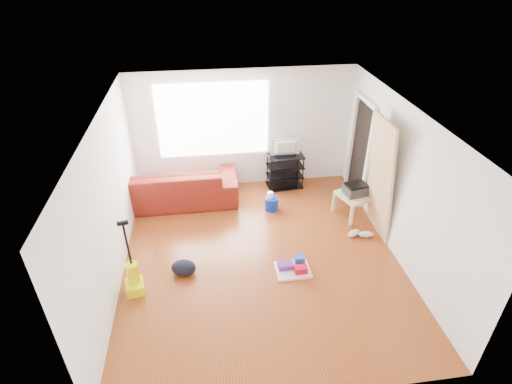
{
  "coord_description": "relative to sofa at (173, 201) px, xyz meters",
  "views": [
    {
      "loc": [
        -0.78,
        -5.06,
        4.5
      ],
      "look_at": [
        0.0,
        0.6,
        0.93
      ],
      "focal_mm": 28.0,
      "sensor_mm": 36.0,
      "label": 1
    }
  ],
  "objects": [
    {
      "name": "cleaning_tray",
      "position": [
        2.0,
        -2.33,
        0.06
      ],
      "size": [
        0.56,
        0.45,
        0.2
      ],
      "rotation": [
        0.0,
        0.0,
        0.01
      ],
      "color": "white",
      "rests_on": "ground"
    },
    {
      "name": "tv",
      "position": [
        2.37,
        0.27,
        0.92
      ],
      "size": [
        0.61,
        0.08,
        0.35
      ],
      "primitive_type": "imported",
      "rotation": [
        0.0,
        0.0,
        3.14
      ],
      "color": "black",
      "rests_on": "tv_stand"
    },
    {
      "name": "bucket",
      "position": [
        1.95,
        -0.56,
        0.0
      ],
      "size": [
        0.32,
        0.32,
        0.27
      ],
      "primitive_type": "cylinder",
      "rotation": [
        0.0,
        0.0,
        0.25
      ],
      "color": "#0C23A7",
      "rests_on": "ground"
    },
    {
      "name": "door_panel",
      "position": [
        3.66,
        -1.49,
        0.0
      ],
      "size": [
        0.27,
        0.88,
        2.19
      ],
      "primitive_type": "cube",
      "rotation": [
        0.0,
        -0.1,
        0.0
      ],
      "color": "tan",
      "rests_on": "ground"
    },
    {
      "name": "sneakers",
      "position": [
        3.38,
        -1.64,
        0.06
      ],
      "size": [
        0.5,
        0.26,
        0.11
      ],
      "rotation": [
        0.0,
        0.0,
        0.05
      ],
      "color": "silver",
      "rests_on": "ground"
    },
    {
      "name": "vacuum",
      "position": [
        -0.47,
        -2.43,
        0.23
      ],
      "size": [
        0.31,
        0.34,
        1.25
      ],
      "rotation": [
        0.0,
        0.0,
        0.17
      ],
      "color": "#DEDF06",
      "rests_on": "ground"
    },
    {
      "name": "printer",
      "position": [
        3.48,
        -0.96,
        0.58
      ],
      "size": [
        0.47,
        0.39,
        0.22
      ],
      "rotation": [
        0.0,
        0.0,
        0.19
      ],
      "color": "#2A2A2A",
      "rests_on": "side_table"
    },
    {
      "name": "toilet_paper",
      "position": [
        1.92,
        -0.53,
        0.19
      ],
      "size": [
        0.12,
        0.12,
        0.11
      ],
      "primitive_type": "cylinder",
      "color": "white",
      "rests_on": "bucket"
    },
    {
      "name": "sofa",
      "position": [
        0.0,
        0.0,
        0.0
      ],
      "size": [
        2.61,
        1.02,
        0.76
      ],
      "primitive_type": "imported",
      "rotation": [
        0.0,
        0.0,
        3.14
      ],
      "color": "#56150C",
      "rests_on": "ground"
    },
    {
      "name": "tv_stand",
      "position": [
        2.37,
        0.27,
        0.38
      ],
      "size": [
        0.78,
        0.48,
        0.75
      ],
      "rotation": [
        0.0,
        0.0,
        0.08
      ],
      "color": "black",
      "rests_on": "ground"
    },
    {
      "name": "backpack",
      "position": [
        0.25,
        -2.15,
        0.0
      ],
      "size": [
        0.47,
        0.42,
        0.22
      ],
      "primitive_type": "ellipsoid",
      "rotation": [
        0.0,
        0.0,
        -0.3
      ],
      "color": "black",
      "rests_on": "ground"
    },
    {
      "name": "room",
      "position": [
        1.6,
        -1.8,
        1.25
      ],
      "size": [
        4.51,
        5.01,
        2.51
      ],
      "color": "brown",
      "rests_on": "ground"
    },
    {
      "name": "side_table",
      "position": [
        3.48,
        -0.96,
        0.4
      ],
      "size": [
        0.74,
        0.74,
        0.47
      ],
      "rotation": [
        0.0,
        0.0,
        0.35
      ],
      "color": "#CDBC85",
      "rests_on": "ground"
    }
  ]
}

